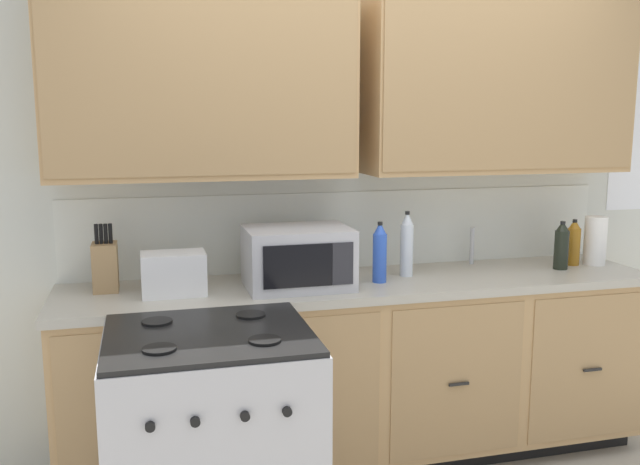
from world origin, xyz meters
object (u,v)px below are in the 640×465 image
object	(u,v)px
paper_towel_roll	(595,241)
toaster	(174,273)
microwave	(298,257)
knife_block	(105,266)
bottle_blue	(380,253)
stove_range	(212,451)
bottle_clear	(407,245)
bottle_amber	(574,243)
bottle_dark	(561,246)

from	to	relation	value
paper_towel_roll	toaster	bearing A→B (deg)	-178.22
microwave	toaster	xyz separation A→B (m)	(-0.56, 0.01, -0.04)
knife_block	bottle_blue	world-z (taller)	knife_block
stove_range	knife_block	distance (m)	1.02
toaster	bottle_clear	xyz separation A→B (m)	(1.14, 0.08, 0.06)
bottle_clear	bottle_blue	bearing A→B (deg)	-152.70
paper_towel_roll	bottle_amber	distance (m)	0.12
microwave	paper_towel_roll	distance (m)	1.65
toaster	stove_range	bearing A→B (deg)	-80.94
microwave	bottle_blue	world-z (taller)	bottle_blue
microwave	toaster	size ratio (longest dim) A/B	1.71
toaster	knife_block	distance (m)	0.33
knife_block	bottle_clear	size ratio (longest dim) A/B	0.95
stove_range	bottle_dark	world-z (taller)	bottle_dark
microwave	bottle_amber	size ratio (longest dim) A/B	1.95
knife_block	stove_range	bearing A→B (deg)	-62.06
knife_block	bottle_dark	bearing A→B (deg)	-3.25
stove_range	paper_towel_roll	size ratio (longest dim) A/B	3.65
paper_towel_roll	bottle_dark	xyz separation A→B (m)	(-0.24, -0.05, -0.01)
knife_block	bottle_clear	xyz separation A→B (m)	(1.43, -0.07, 0.04)
bottle_dark	bottle_clear	distance (m)	0.84
bottle_dark	bottle_amber	size ratio (longest dim) A/B	1.02
microwave	bottle_dark	size ratio (longest dim) A/B	1.91
stove_range	microwave	distance (m)	0.96
microwave	bottle_clear	bearing A→B (deg)	8.34
bottle_clear	bottle_amber	bearing A→B (deg)	0.79
bottle_dark	bottle_blue	bearing A→B (deg)	-178.27
microwave	toaster	world-z (taller)	microwave
knife_block	bottle_blue	bearing A→B (deg)	-7.21
microwave	bottle_dark	world-z (taller)	microwave
toaster	bottle_dark	distance (m)	1.97
stove_range	knife_block	world-z (taller)	knife_block
microwave	bottle_clear	size ratio (longest dim) A/B	1.48
bottle_blue	bottle_amber	world-z (taller)	bottle_blue
microwave	bottle_amber	distance (m)	1.53
paper_towel_roll	bottle_clear	xyz separation A→B (m)	(-1.08, 0.01, 0.03)
microwave	bottle_blue	distance (m)	0.40
bottle_dark	bottle_clear	size ratio (longest dim) A/B	0.77
toaster	paper_towel_roll	distance (m)	2.21
paper_towel_roll	bottle_blue	size ratio (longest dim) A/B	0.89
bottle_dark	bottle_blue	size ratio (longest dim) A/B	0.86
bottle_dark	bottle_clear	xyz separation A→B (m)	(-0.84, 0.06, 0.04)
bottle_dark	bottle_amber	world-z (taller)	bottle_dark
microwave	toaster	distance (m)	0.57
bottle_clear	stove_range	bearing A→B (deg)	-147.32
stove_range	bottle_clear	distance (m)	1.39
paper_towel_roll	bottle_amber	size ratio (longest dim) A/B	1.06
stove_range	bottle_clear	world-z (taller)	bottle_clear
knife_block	bottle_clear	world-z (taller)	bottle_clear
paper_towel_roll	knife_block	bearing A→B (deg)	178.27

